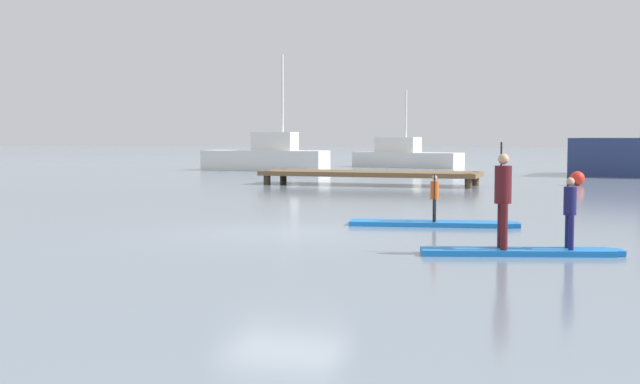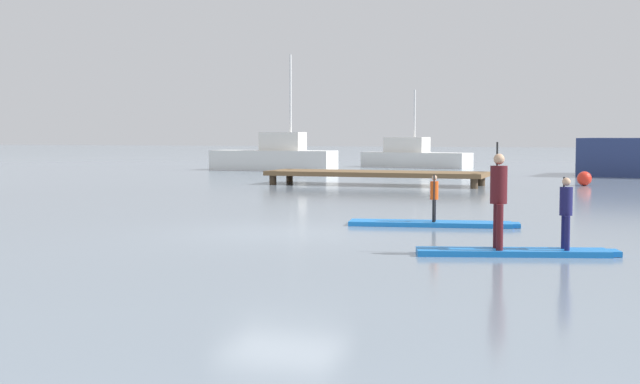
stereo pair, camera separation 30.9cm
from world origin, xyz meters
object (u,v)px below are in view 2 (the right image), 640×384
Objects in this scene: paddleboard_near at (433,224)px; paddleboard_far at (517,252)px; fishing_boat_green_midground at (275,157)px; paddler_adult at (498,194)px; paddler_child_front at (566,209)px; paddler_child_solo at (434,196)px; motor_boat_small_navy at (414,157)px; mooring_buoy_mid at (584,179)px.

paddleboard_far is at bearing -61.38° from paddleboard_near.
fishing_boat_green_midground is at bearing 118.65° from paddleboard_far.
paddler_adult is 1.14m from paddler_child_front.
paddler_child_solo is 33.66m from motor_boat_small_navy.
paddleboard_near is 0.62m from paddler_child_solo.
motor_boat_small_navy reaches higher than mooring_buoy_mid.
paddleboard_near is at bearing 114.84° from paddler_adult.
paddler_adult is (-0.30, -0.08, 0.97)m from paddleboard_far.
paddleboard_near is 3.13× the size of paddler_child_front.
motor_boat_small_navy is (-10.81, 36.61, -0.12)m from paddler_child_front.
motor_boat_small_navy is at bearing 103.41° from paddleboard_near.
paddleboard_far is at bearing -61.49° from paddler_child_solo.
paddler_child_solo is at bearing -61.33° from fishing_boat_green_midground.
paddleboard_far is 0.49× the size of fishing_boat_green_midground.
paddleboard_far is at bearing -74.75° from motor_boat_small_navy.
paddler_adult reaches higher than paddler_child_front.
fishing_boat_green_midground is 9.31m from motor_boat_small_navy.
paddleboard_far is at bearing -61.35° from fishing_boat_green_midground.
motor_boat_small_navy is 12.17× the size of mooring_buoy_mid.
paddleboard_near is 4.71m from paddler_adult.
paddler_child_solo is (0.02, -0.01, 0.62)m from paddleboard_near.
paddler_child_front is 20.48m from mooring_buoy_mid.
motor_boat_small_navy is at bearing 103.43° from paddler_child_solo.
mooring_buoy_mid is at bearing 88.06° from paddler_adult.
motor_boat_small_navy is (-7.82, 32.74, -0.01)m from paddler_child_solo.
paddler_adult is at bearing -163.93° from paddler_child_front.
fishing_boat_green_midground is (-14.18, 25.94, 0.70)m from paddleboard_near.
fishing_boat_green_midground is 19.25m from mooring_buoy_mid.
paddleboard_near is at bearing -99.04° from mooring_buoy_mid.
mooring_buoy_mid is at bearing -57.09° from motor_boat_small_navy.
paddler_child_front is 0.17× the size of fishing_boat_green_midground.
paddler_child_solo is 1.84× the size of mooring_buoy_mid.
fishing_boat_green_midground reaches higher than mooring_buoy_mid.
fishing_boat_green_midground reaches higher than paddleboard_near.
paddler_adult reaches higher than paddleboard_near.
paddleboard_near is 0.55× the size of fishing_boat_green_midground.
motor_boat_small_navy is (-9.74, 36.92, -0.36)m from paddler_adult.
mooring_buoy_mid is at bearing 81.02° from paddler_child_solo.
paddler_child_front is 38.17m from motor_boat_small_navy.
paddleboard_near and paddleboard_far have the same top height.
mooring_buoy_mid is (0.70, 20.78, -0.74)m from paddler_adult.
paddleboard_near is 16.80m from mooring_buoy_mid.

